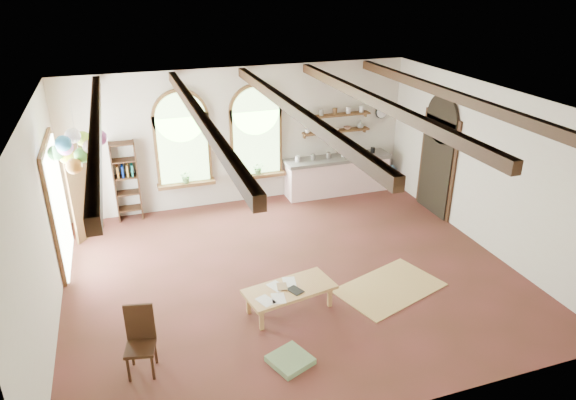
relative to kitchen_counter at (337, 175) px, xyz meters
name	(u,v)px	position (x,y,z in m)	size (l,w,h in m)	color
floor	(292,273)	(-2.30, -3.20, -0.48)	(8.00, 8.00, 0.00)	brown
ceiling_beams	(292,108)	(-2.30, -3.20, 2.62)	(6.20, 6.80, 0.18)	#352011
window_left	(183,142)	(-3.70, 0.23, 1.16)	(1.30, 0.28, 2.20)	brown
window_right	(256,135)	(-2.00, 0.23, 1.16)	(1.30, 0.28, 2.20)	brown
left_doorway	(58,206)	(-6.25, -1.40, 0.67)	(0.10, 1.90, 2.50)	brown
right_doorway	(436,166)	(1.65, -1.70, 0.62)	(0.10, 1.30, 2.40)	black
kitchen_counter	(337,175)	(0.00, 0.00, 0.00)	(2.68, 0.62, 0.94)	beige
wall_shelf_lower	(336,131)	(0.00, 0.18, 1.07)	(1.70, 0.24, 0.04)	brown
wall_shelf_upper	(337,115)	(0.00, 0.18, 1.47)	(1.70, 0.24, 0.04)	brown
wall_clock	(382,112)	(1.25, 0.25, 1.42)	(0.32, 0.32, 0.04)	black
bookshelf	(126,181)	(-5.00, 0.12, 0.42)	(0.53, 0.32, 1.80)	#352011
coffee_table	(290,290)	(-2.70, -4.25, -0.11)	(1.57, 0.92, 0.42)	tan
side_chair	(142,354)	(-5.10, -4.95, -0.19)	(0.47, 0.47, 1.00)	#352011
floor_mat	(389,288)	(-0.83, -4.23, -0.47)	(1.82, 1.12, 0.02)	tan
floor_cushion	(290,360)	(-3.10, -5.45, -0.43)	(0.53, 0.53, 0.09)	#69875D
water_jug_a	(388,177)	(1.45, 0.00, -0.24)	(0.28, 0.28, 0.55)	#5689B9
water_jug_b	(391,176)	(1.52, 0.00, -0.24)	(0.29, 0.29, 0.56)	#5689B9
balloon_cluster	(78,149)	(-5.70, -1.84, 1.87)	(1.01, 1.01, 1.16)	silver
table_book	(277,287)	(-2.89, -4.18, -0.05)	(0.16, 0.23, 0.02)	olive
tablet	(295,290)	(-2.64, -4.36, -0.05)	(0.18, 0.25, 0.01)	black
potted_plant_left	(186,177)	(-3.70, 0.12, 0.37)	(0.27, 0.23, 0.30)	#598C4C
potted_plant_right	(258,168)	(-2.00, 0.12, 0.37)	(0.27, 0.23, 0.30)	#598C4C
shelf_cup_a	(307,131)	(-0.75, 0.18, 1.14)	(0.12, 0.10, 0.10)	white
shelf_cup_b	(321,130)	(-0.40, 0.18, 1.14)	(0.10, 0.10, 0.09)	beige
shelf_bowl_a	(334,129)	(-0.05, 0.18, 1.12)	(0.22, 0.22, 0.05)	beige
shelf_bowl_b	(347,128)	(0.30, 0.18, 1.12)	(0.20, 0.20, 0.06)	#8C664C
shelf_vase	(361,124)	(0.65, 0.18, 1.19)	(0.18, 0.18, 0.19)	slate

